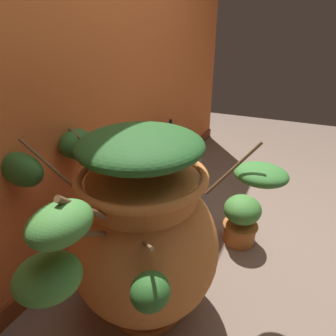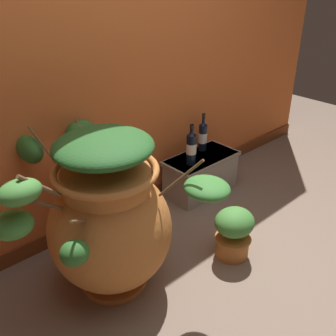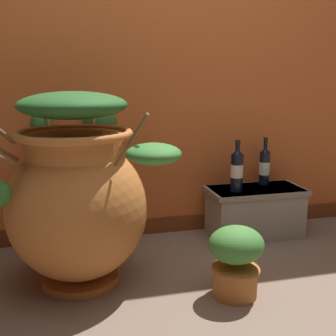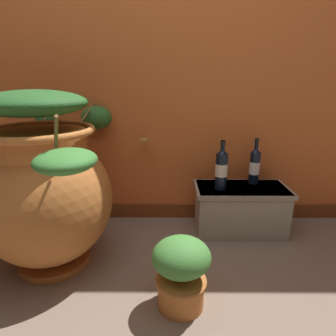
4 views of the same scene
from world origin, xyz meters
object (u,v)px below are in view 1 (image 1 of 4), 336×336
(wine_bottle_middle, at_px, (170,150))
(potted_shrub, at_px, (241,218))
(terracotta_urn, at_px, (143,232))
(wine_bottle_left, at_px, (171,140))

(wine_bottle_middle, relative_size, potted_shrub, 0.93)
(terracotta_urn, bearing_deg, wine_bottle_left, 19.77)
(wine_bottle_middle, xyz_separation_m, potted_shrub, (-0.28, -0.66, -0.28))
(wine_bottle_left, xyz_separation_m, wine_bottle_middle, (-0.25, -0.11, 0.01))
(potted_shrub, bearing_deg, wine_bottle_left, 55.60)
(terracotta_urn, bearing_deg, wine_bottle_middle, 18.68)
(terracotta_urn, relative_size, wine_bottle_left, 3.73)
(terracotta_urn, xyz_separation_m, wine_bottle_middle, (1.00, 0.34, -0.01))
(wine_bottle_left, height_order, wine_bottle_middle, wine_bottle_middle)
(wine_bottle_middle, distance_m, potted_shrub, 0.77)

